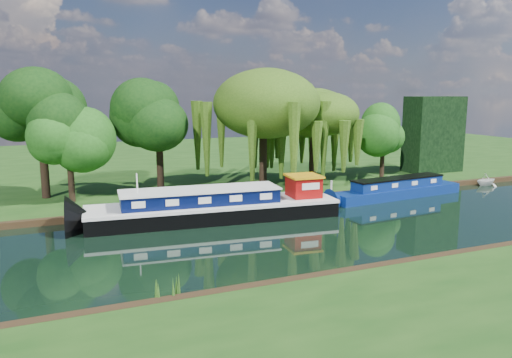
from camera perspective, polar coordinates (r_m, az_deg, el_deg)
name	(u,v)px	position (r m, az deg, el deg)	size (l,w,h in m)	color
ground	(358,224)	(35.01, 11.55, -5.10)	(120.00, 120.00, 0.00)	black
far_bank	(208,159)	(65.31, -5.52, 2.25)	(120.00, 52.00, 0.45)	#163C10
dutch_barge	(216,207)	(35.52, -4.55, -3.17)	(17.97, 5.57, 3.73)	black
narrowboat	(398,190)	(44.44, 15.88, -1.18)	(13.00, 3.36, 1.87)	navy
red_dinghy	(245,215)	(36.73, -1.25, -4.18)	(2.06, 2.88, 0.60)	maroon
white_cruiser	(486,185)	(53.13, 24.78, -0.67)	(2.13, 2.46, 1.30)	silver
willow_left	(263,105)	(44.68, 0.82, 8.46)	(8.44, 8.44, 10.11)	black
willow_right	(314,121)	(47.06, 6.60, 6.61)	(6.54, 6.54, 7.97)	black
tree_far_left	(68,140)	(41.05, -20.64, 4.21)	(4.40, 4.40, 7.09)	black
tree_far_back	(41,117)	(43.27, -23.41, 6.52)	(5.57, 5.57, 9.37)	black
tree_far_mid	(159,120)	(43.95, -11.07, 6.58)	(5.37, 5.37, 8.79)	black
tree_far_right	(383,133)	(51.62, 14.36, 5.09)	(3.89, 3.89, 6.37)	black
conifer_hedge	(433,134)	(56.87, 19.61, 4.85)	(6.00, 3.00, 8.00)	black
lamppost	(294,168)	(43.60, 4.41, 1.30)	(0.36, 0.36, 2.56)	silver
mooring_posts	(295,189)	(41.56, 4.48, -1.19)	(19.16, 0.16, 1.00)	silver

